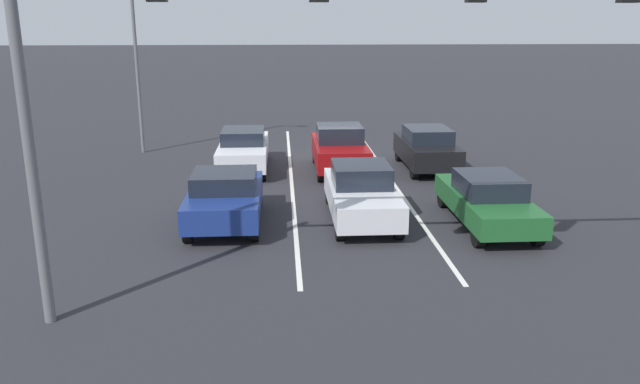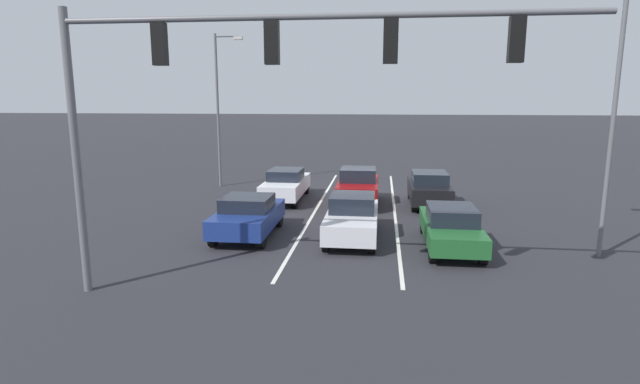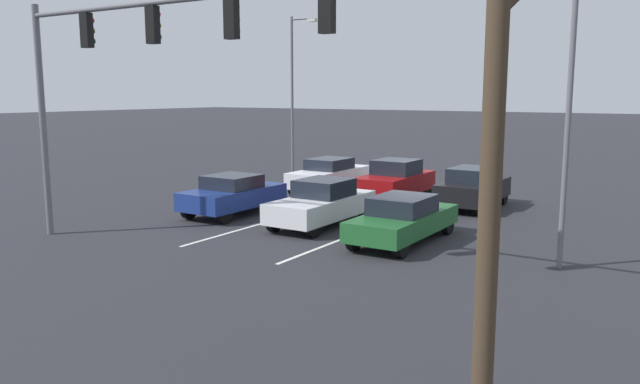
{
  "view_description": "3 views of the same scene",
  "coord_description": "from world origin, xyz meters",
  "px_view_note": "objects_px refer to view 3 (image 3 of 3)",
  "views": [
    {
      "loc": [
        2.08,
        24.7,
        5.34
      ],
      "look_at": [
        1.11,
        9.71,
        1.19
      ],
      "focal_mm": 35.0,
      "sensor_mm": 36.0,
      "label": 1
    },
    {
      "loc": [
        -1.07,
        25.34,
        4.91
      ],
      "look_at": [
        1.06,
        7.97,
        1.57
      ],
      "focal_mm": 28.0,
      "sensor_mm": 36.0,
      "label": 2
    },
    {
      "loc": [
        -11.06,
        25.52,
        4.39
      ],
      "look_at": [
        -1.15,
        10.01,
        1.45
      ],
      "focal_mm": 35.0,
      "sensor_mm": 36.0,
      "label": 3
    }
  ],
  "objects_px": {
    "car_silver_midlane_front": "(322,203)",
    "car_black_leftlane_second": "(473,187)",
    "street_lamp_left_shoulder": "(563,53)",
    "bare_tree_near": "(494,129)",
    "car_maroon_midlane_second": "(395,180)",
    "car_navy_rightlane_front": "(233,194)",
    "street_lamp_right_shoulder": "(294,87)",
    "car_white_rightlane_second": "(330,175)",
    "traffic_signal_gantry": "(135,53)",
    "car_darkgreen_leftlane_front": "(403,219)"
  },
  "relations": [
    {
      "from": "car_silver_midlane_front",
      "to": "car_black_leftlane_second",
      "type": "relative_size",
      "value": 1.1
    },
    {
      "from": "street_lamp_left_shoulder",
      "to": "bare_tree_near",
      "type": "bearing_deg",
      "value": 96.28
    },
    {
      "from": "car_black_leftlane_second",
      "to": "street_lamp_left_shoulder",
      "type": "height_order",
      "value": "street_lamp_left_shoulder"
    },
    {
      "from": "car_silver_midlane_front",
      "to": "car_maroon_midlane_second",
      "type": "bearing_deg",
      "value": -89.36
    },
    {
      "from": "car_navy_rightlane_front",
      "to": "bare_tree_near",
      "type": "distance_m",
      "value": 15.52
    },
    {
      "from": "street_lamp_right_shoulder",
      "to": "bare_tree_near",
      "type": "distance_m",
      "value": 24.91
    },
    {
      "from": "car_navy_rightlane_front",
      "to": "car_white_rightlane_second",
      "type": "bearing_deg",
      "value": -91.35
    },
    {
      "from": "car_black_leftlane_second",
      "to": "car_white_rightlane_second",
      "type": "distance_m",
      "value": 6.75
    },
    {
      "from": "car_navy_rightlane_front",
      "to": "street_lamp_right_shoulder",
      "type": "bearing_deg",
      "value": -67.35
    },
    {
      "from": "car_navy_rightlane_front",
      "to": "traffic_signal_gantry",
      "type": "xyz_separation_m",
      "value": [
        -1.46,
        5.51,
        4.67
      ]
    },
    {
      "from": "car_white_rightlane_second",
      "to": "car_black_leftlane_second",
      "type": "bearing_deg",
      "value": 176.47
    },
    {
      "from": "car_maroon_midlane_second",
      "to": "street_lamp_left_shoulder",
      "type": "distance_m",
      "value": 11.19
    },
    {
      "from": "car_maroon_midlane_second",
      "to": "traffic_signal_gantry",
      "type": "relative_size",
      "value": 0.34
    },
    {
      "from": "car_black_leftlane_second",
      "to": "car_maroon_midlane_second",
      "type": "xyz_separation_m",
      "value": [
        3.24,
        0.12,
        0.04
      ]
    },
    {
      "from": "traffic_signal_gantry",
      "to": "street_lamp_right_shoulder",
      "type": "relative_size",
      "value": 1.49
    },
    {
      "from": "car_maroon_midlane_second",
      "to": "bare_tree_near",
      "type": "xyz_separation_m",
      "value": [
        -8.55,
        14.93,
        3.09
      ]
    },
    {
      "from": "car_darkgreen_leftlane_front",
      "to": "car_maroon_midlane_second",
      "type": "height_order",
      "value": "car_maroon_midlane_second"
    },
    {
      "from": "car_darkgreen_leftlane_front",
      "to": "car_silver_midlane_front",
      "type": "bearing_deg",
      "value": -12.42
    },
    {
      "from": "car_white_rightlane_second",
      "to": "traffic_signal_gantry",
      "type": "bearing_deg",
      "value": 96.27
    },
    {
      "from": "car_silver_midlane_front",
      "to": "car_maroon_midlane_second",
      "type": "relative_size",
      "value": 1.06
    },
    {
      "from": "car_silver_midlane_front",
      "to": "car_navy_rightlane_front",
      "type": "height_order",
      "value": "car_silver_midlane_front"
    },
    {
      "from": "car_darkgreen_leftlane_front",
      "to": "traffic_signal_gantry",
      "type": "height_order",
      "value": "traffic_signal_gantry"
    },
    {
      "from": "car_maroon_midlane_second",
      "to": "traffic_signal_gantry",
      "type": "bearing_deg",
      "value": 79.13
    },
    {
      "from": "bare_tree_near",
      "to": "car_silver_midlane_front",
      "type": "bearing_deg",
      "value": -47.39
    },
    {
      "from": "car_black_leftlane_second",
      "to": "bare_tree_near",
      "type": "bearing_deg",
      "value": 109.42
    },
    {
      "from": "car_navy_rightlane_front",
      "to": "traffic_signal_gantry",
      "type": "bearing_deg",
      "value": 104.85
    },
    {
      "from": "car_white_rightlane_second",
      "to": "car_navy_rightlane_front",
      "type": "bearing_deg",
      "value": 88.65
    },
    {
      "from": "traffic_signal_gantry",
      "to": "car_silver_midlane_front",
      "type": "bearing_deg",
      "value": -111.58
    },
    {
      "from": "car_silver_midlane_front",
      "to": "traffic_signal_gantry",
      "type": "distance_m",
      "value": 7.7
    },
    {
      "from": "street_lamp_right_shoulder",
      "to": "car_black_leftlane_second",
      "type": "bearing_deg",
      "value": 160.99
    },
    {
      "from": "car_navy_rightlane_front",
      "to": "street_lamp_left_shoulder",
      "type": "bearing_deg",
      "value": 175.32
    },
    {
      "from": "car_silver_midlane_front",
      "to": "street_lamp_right_shoulder",
      "type": "relative_size",
      "value": 0.53
    },
    {
      "from": "car_white_rightlane_second",
      "to": "street_lamp_left_shoulder",
      "type": "bearing_deg",
      "value": 146.64
    },
    {
      "from": "car_navy_rightlane_front",
      "to": "traffic_signal_gantry",
      "type": "distance_m",
      "value": 7.37
    },
    {
      "from": "car_silver_midlane_front",
      "to": "street_lamp_right_shoulder",
      "type": "distance_m",
      "value": 12.98
    },
    {
      "from": "car_black_leftlane_second",
      "to": "bare_tree_near",
      "type": "distance_m",
      "value": 16.26
    },
    {
      "from": "car_darkgreen_leftlane_front",
      "to": "street_lamp_right_shoulder",
      "type": "relative_size",
      "value": 0.55
    },
    {
      "from": "traffic_signal_gantry",
      "to": "street_lamp_left_shoulder",
      "type": "distance_m",
      "value": 10.86
    },
    {
      "from": "car_silver_midlane_front",
      "to": "car_maroon_midlane_second",
      "type": "height_order",
      "value": "car_maroon_midlane_second"
    },
    {
      "from": "car_navy_rightlane_front",
      "to": "car_maroon_midlane_second",
      "type": "xyz_separation_m",
      "value": [
        -3.65,
        -5.88,
        0.09
      ]
    },
    {
      "from": "car_silver_midlane_front",
      "to": "car_navy_rightlane_front",
      "type": "relative_size",
      "value": 1.09
    },
    {
      "from": "car_darkgreen_leftlane_front",
      "to": "car_black_leftlane_second",
      "type": "xyz_separation_m",
      "value": [
        0.12,
        -6.55,
        0.09
      ]
    },
    {
      "from": "car_darkgreen_leftlane_front",
      "to": "traffic_signal_gantry",
      "type": "xyz_separation_m",
      "value": [
        5.55,
        4.96,
        4.71
      ]
    },
    {
      "from": "car_darkgreen_leftlane_front",
      "to": "street_lamp_right_shoulder",
      "type": "height_order",
      "value": "street_lamp_right_shoulder"
    },
    {
      "from": "car_silver_midlane_front",
      "to": "street_lamp_left_shoulder",
      "type": "relative_size",
      "value": 0.47
    },
    {
      "from": "car_navy_rightlane_front",
      "to": "bare_tree_near",
      "type": "height_order",
      "value": "bare_tree_near"
    },
    {
      "from": "car_maroon_midlane_second",
      "to": "street_lamp_left_shoulder",
      "type": "bearing_deg",
      "value": 138.36
    },
    {
      "from": "car_silver_midlane_front",
      "to": "car_darkgreen_leftlane_front",
      "type": "distance_m",
      "value": 3.38
    },
    {
      "from": "car_darkgreen_leftlane_front",
      "to": "street_lamp_left_shoulder",
      "type": "height_order",
      "value": "street_lamp_left_shoulder"
    },
    {
      "from": "car_darkgreen_leftlane_front",
      "to": "car_white_rightlane_second",
      "type": "relative_size",
      "value": 0.97
    }
  ]
}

